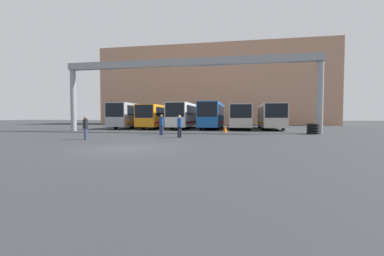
{
  "coord_description": "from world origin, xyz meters",
  "views": [
    {
      "loc": [
        5.5,
        -11.79,
        1.57
      ],
      "look_at": [
        0.17,
        16.52,
        0.3
      ],
      "focal_mm": 24.0,
      "sensor_mm": 36.0,
      "label": 1
    }
  ],
  "objects_px": {
    "bus_slot_2": "(186,114)",
    "pedestrian_near_right": "(180,126)",
    "bus_slot_3": "(212,114)",
    "bus_slot_4": "(241,115)",
    "pedestrian_mid_right": "(86,127)",
    "tire_stack": "(313,129)",
    "bus_slot_5": "(270,115)",
    "pedestrian_mid_left": "(161,124)",
    "bus_slot_0": "(134,114)",
    "bus_slot_1": "(159,115)",
    "traffic_cone": "(225,129)"
  },
  "relations": [
    {
      "from": "bus_slot_4",
      "to": "pedestrian_mid_right",
      "type": "xyz_separation_m",
      "value": [
        -10.47,
        -18.02,
        -0.89
      ]
    },
    {
      "from": "pedestrian_mid_left",
      "to": "bus_slot_0",
      "type": "bearing_deg",
      "value": -62.11
    },
    {
      "from": "pedestrian_mid_right",
      "to": "pedestrian_near_right",
      "type": "distance_m",
      "value": 6.59
    },
    {
      "from": "bus_slot_2",
      "to": "pedestrian_mid_right",
      "type": "relative_size",
      "value": 7.62
    },
    {
      "from": "bus_slot_5",
      "to": "bus_slot_4",
      "type": "bearing_deg",
      "value": -177.76
    },
    {
      "from": "bus_slot_0",
      "to": "pedestrian_near_right",
      "type": "relative_size",
      "value": 6.73
    },
    {
      "from": "bus_slot_1",
      "to": "pedestrian_mid_left",
      "type": "bearing_deg",
      "value": -71.0
    },
    {
      "from": "bus_slot_1",
      "to": "tire_stack",
      "type": "height_order",
      "value": "bus_slot_1"
    },
    {
      "from": "bus_slot_3",
      "to": "pedestrian_mid_right",
      "type": "xyz_separation_m",
      "value": [
        -6.77,
        -18.04,
        -1.05
      ]
    },
    {
      "from": "pedestrian_near_right",
      "to": "pedestrian_mid_left",
      "type": "bearing_deg",
      "value": -95.8
    },
    {
      "from": "bus_slot_3",
      "to": "bus_slot_4",
      "type": "xyz_separation_m",
      "value": [
        3.7,
        -0.03,
        -0.16
      ]
    },
    {
      "from": "bus_slot_3",
      "to": "bus_slot_4",
      "type": "distance_m",
      "value": 3.7
    },
    {
      "from": "bus_slot_5",
      "to": "bus_slot_0",
      "type": "bearing_deg",
      "value": -179.59
    },
    {
      "from": "tire_stack",
      "to": "pedestrian_near_right",
      "type": "bearing_deg",
      "value": -151.28
    },
    {
      "from": "bus_slot_2",
      "to": "traffic_cone",
      "type": "bearing_deg",
      "value": -55.56
    },
    {
      "from": "bus_slot_0",
      "to": "tire_stack",
      "type": "bearing_deg",
      "value": -23.45
    },
    {
      "from": "bus_slot_4",
      "to": "pedestrian_mid_left",
      "type": "bearing_deg",
      "value": -117.67
    },
    {
      "from": "bus_slot_2",
      "to": "pedestrian_near_right",
      "type": "bearing_deg",
      "value": -79.64
    },
    {
      "from": "bus_slot_3",
      "to": "bus_slot_5",
      "type": "height_order",
      "value": "bus_slot_3"
    },
    {
      "from": "bus_slot_2",
      "to": "pedestrian_mid_left",
      "type": "xyz_separation_m",
      "value": [
        0.7,
        -13.31,
        -0.96
      ]
    },
    {
      "from": "bus_slot_0",
      "to": "bus_slot_1",
      "type": "height_order",
      "value": "bus_slot_0"
    },
    {
      "from": "bus_slot_1",
      "to": "bus_slot_4",
      "type": "height_order",
      "value": "bus_slot_1"
    },
    {
      "from": "traffic_cone",
      "to": "tire_stack",
      "type": "bearing_deg",
      "value": -8.36
    },
    {
      "from": "pedestrian_mid_left",
      "to": "bus_slot_5",
      "type": "bearing_deg",
      "value": -133.27
    },
    {
      "from": "bus_slot_0",
      "to": "bus_slot_4",
      "type": "height_order",
      "value": "bus_slot_0"
    },
    {
      "from": "bus_slot_5",
      "to": "traffic_cone",
      "type": "bearing_deg",
      "value": -122.73
    },
    {
      "from": "pedestrian_mid_left",
      "to": "pedestrian_near_right",
      "type": "xyz_separation_m",
      "value": [
        2.17,
        -2.38,
        -0.05
      ]
    },
    {
      "from": "bus_slot_2",
      "to": "traffic_cone",
      "type": "xyz_separation_m",
      "value": [
        5.86,
        -8.54,
        -1.55
      ]
    },
    {
      "from": "bus_slot_3",
      "to": "bus_slot_5",
      "type": "xyz_separation_m",
      "value": [
        7.4,
        0.12,
        -0.13
      ]
    },
    {
      "from": "bus_slot_5",
      "to": "pedestrian_near_right",
      "type": "height_order",
      "value": "bus_slot_5"
    },
    {
      "from": "bus_slot_4",
      "to": "bus_slot_5",
      "type": "distance_m",
      "value": 3.7
    },
    {
      "from": "traffic_cone",
      "to": "bus_slot_5",
      "type": "bearing_deg",
      "value": 57.27
    },
    {
      "from": "bus_slot_5",
      "to": "traffic_cone",
      "type": "distance_m",
      "value": 9.8
    },
    {
      "from": "bus_slot_3",
      "to": "bus_slot_5",
      "type": "distance_m",
      "value": 7.4
    },
    {
      "from": "pedestrian_mid_right",
      "to": "tire_stack",
      "type": "height_order",
      "value": "pedestrian_mid_right"
    },
    {
      "from": "bus_slot_3",
      "to": "pedestrian_near_right",
      "type": "xyz_separation_m",
      "value": [
        -0.83,
        -15.18,
        -1.02
      ]
    },
    {
      "from": "bus_slot_0",
      "to": "bus_slot_5",
      "type": "bearing_deg",
      "value": 0.41
    },
    {
      "from": "bus_slot_5",
      "to": "pedestrian_near_right",
      "type": "relative_size",
      "value": 6.89
    },
    {
      "from": "pedestrian_mid_left",
      "to": "bus_slot_2",
      "type": "bearing_deg",
      "value": -91.44
    },
    {
      "from": "bus_slot_1",
      "to": "bus_slot_4",
      "type": "bearing_deg",
      "value": 0.04
    },
    {
      "from": "bus_slot_4",
      "to": "pedestrian_mid_left",
      "type": "height_order",
      "value": "bus_slot_4"
    },
    {
      "from": "bus_slot_0",
      "to": "bus_slot_4",
      "type": "relative_size",
      "value": 1.0
    },
    {
      "from": "bus_slot_3",
      "to": "bus_slot_1",
      "type": "bearing_deg",
      "value": -179.75
    },
    {
      "from": "pedestrian_near_right",
      "to": "bus_slot_3",
      "type": "bearing_deg",
      "value": -141.3
    },
    {
      "from": "bus_slot_2",
      "to": "pedestrian_mid_left",
      "type": "distance_m",
      "value": 13.36
    },
    {
      "from": "bus_slot_4",
      "to": "tire_stack",
      "type": "distance_m",
      "value": 11.25
    },
    {
      "from": "bus_slot_2",
      "to": "pedestrian_mid_left",
      "type": "height_order",
      "value": "bus_slot_2"
    },
    {
      "from": "bus_slot_1",
      "to": "bus_slot_2",
      "type": "relative_size",
      "value": 0.91
    },
    {
      "from": "bus_slot_0",
      "to": "pedestrian_mid_right",
      "type": "xyz_separation_m",
      "value": [
        4.33,
        -18.03,
        -1.04
      ]
    },
    {
      "from": "bus_slot_4",
      "to": "pedestrian_near_right",
      "type": "xyz_separation_m",
      "value": [
        -4.53,
        -15.16,
        -0.86
      ]
    }
  ]
}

